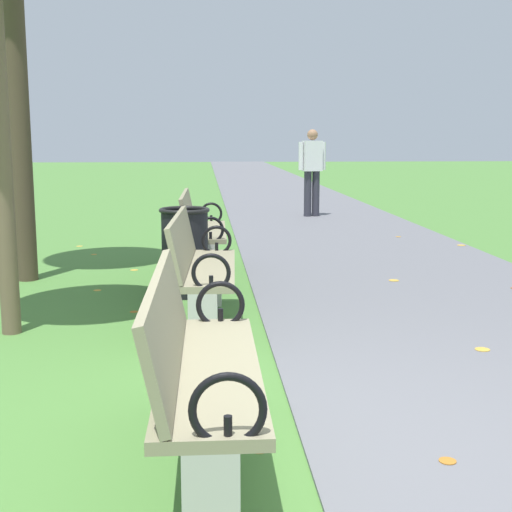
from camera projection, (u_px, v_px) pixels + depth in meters
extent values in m
plane|color=#4C7F38|center=(304.00, 453.00, 3.41)|extent=(80.00, 80.00, 0.00)
cube|color=slate|center=(272.00, 187.00, 21.22)|extent=(3.18, 44.00, 0.02)
cube|color=gray|center=(210.00, 370.00, 3.15)|extent=(0.45, 1.60, 0.05)
cube|color=gray|center=(166.00, 322.00, 3.10)|extent=(0.14, 1.60, 0.40)
cube|color=#B7B5AD|center=(211.00, 508.00, 2.46)|extent=(0.20, 0.12, 0.45)
cube|color=#B7B5AD|center=(210.00, 370.00, 3.92)|extent=(0.20, 0.12, 0.45)
torus|color=black|center=(228.00, 410.00, 2.39)|extent=(0.27, 0.03, 0.27)
cylinder|color=black|center=(228.00, 433.00, 2.40)|extent=(0.03, 0.03, 0.12)
torus|color=black|center=(220.00, 305.00, 3.88)|extent=(0.27, 0.03, 0.27)
cylinder|color=black|center=(221.00, 319.00, 3.90)|extent=(0.03, 0.03, 0.12)
cube|color=gray|center=(207.00, 269.00, 5.57)|extent=(0.51, 1.62, 0.05)
cube|color=gray|center=(182.00, 241.00, 5.53)|extent=(0.19, 1.60, 0.40)
cube|color=#B7B5AD|center=(203.00, 324.00, 4.88)|extent=(0.21, 0.13, 0.45)
cube|color=#B7B5AD|center=(210.00, 281.00, 6.34)|extent=(0.21, 0.13, 0.45)
torus|color=black|center=(211.00, 273.00, 4.80)|extent=(0.27, 0.04, 0.27)
cylinder|color=black|center=(211.00, 284.00, 4.82)|extent=(0.03, 0.03, 0.12)
torus|color=black|center=(217.00, 240.00, 6.30)|extent=(0.27, 0.04, 0.27)
cylinder|color=black|center=(217.00, 249.00, 6.31)|extent=(0.03, 0.03, 0.12)
cube|color=gray|center=(206.00, 231.00, 7.78)|extent=(0.47, 1.61, 0.05)
cube|color=gray|center=(188.00, 211.00, 7.73)|extent=(0.15, 1.60, 0.40)
cube|color=#B7B5AD|center=(205.00, 266.00, 7.09)|extent=(0.20, 0.12, 0.45)
cube|color=#B7B5AD|center=(207.00, 244.00, 8.55)|extent=(0.20, 0.12, 0.45)
torus|color=black|center=(211.00, 230.00, 7.01)|extent=(0.27, 0.03, 0.27)
cylinder|color=black|center=(211.00, 238.00, 7.03)|extent=(0.03, 0.03, 0.12)
torus|color=black|center=(211.00, 214.00, 8.51)|extent=(0.27, 0.03, 0.27)
cylinder|color=black|center=(211.00, 220.00, 8.52)|extent=(0.03, 0.03, 0.12)
cylinder|color=brown|center=(1.00, 149.00, 5.25)|extent=(0.15, 0.15, 2.83)
cylinder|color=#4C3D2D|center=(17.00, 79.00, 7.17)|extent=(0.21, 0.21, 4.17)
cylinder|color=#2D2D38|center=(308.00, 194.00, 13.29)|extent=(0.14, 0.14, 0.85)
cylinder|color=#2D2D38|center=(316.00, 194.00, 13.32)|extent=(0.14, 0.14, 0.85)
cube|color=white|center=(312.00, 156.00, 13.19)|extent=(0.37, 0.28, 0.56)
sphere|color=#9E7051|center=(313.00, 135.00, 13.12)|extent=(0.20, 0.20, 0.20)
cylinder|color=white|center=(301.00, 156.00, 13.13)|extent=(0.09, 0.09, 0.52)
cylinder|color=white|center=(323.00, 156.00, 13.24)|extent=(0.09, 0.09, 0.52)
cylinder|color=black|center=(185.00, 254.00, 6.73)|extent=(0.44, 0.44, 0.80)
torus|color=black|center=(184.00, 210.00, 6.66)|extent=(0.48, 0.48, 0.04)
cylinder|color=gold|center=(23.00, 276.00, 7.71)|extent=(0.14, 0.14, 0.00)
cylinder|color=#93511E|center=(197.00, 375.00, 4.50)|extent=(0.08, 0.08, 0.00)
cylinder|color=#AD6B23|center=(259.00, 450.00, 3.43)|extent=(0.11, 0.11, 0.00)
cylinder|color=#AD6B23|center=(448.00, 461.00, 3.27)|extent=(0.09, 0.09, 0.00)
cylinder|color=gold|center=(461.00, 245.00, 9.77)|extent=(0.15, 0.15, 0.00)
cylinder|color=gold|center=(80.00, 246.00, 9.83)|extent=(0.11, 0.11, 0.00)
cylinder|color=gold|center=(482.00, 349.00, 4.98)|extent=(0.15, 0.15, 0.00)
cylinder|color=gold|center=(134.00, 270.00, 8.07)|extent=(0.12, 0.12, 0.00)
cylinder|color=#93511E|center=(247.00, 368.00, 4.65)|extent=(0.12, 0.12, 0.00)
cylinder|color=#BC842D|center=(173.00, 283.00, 7.36)|extent=(0.11, 0.11, 0.00)
cylinder|color=#BC842D|center=(398.00, 237.00, 10.60)|extent=(0.09, 0.09, 0.00)
cylinder|color=#AD6B23|center=(134.00, 312.00, 6.14)|extent=(0.10, 0.10, 0.00)
cylinder|color=#BC842D|center=(94.00, 254.00, 9.14)|extent=(0.09, 0.09, 0.00)
cylinder|color=gold|center=(97.00, 290.00, 7.00)|extent=(0.11, 0.11, 0.00)
cylinder|color=gold|center=(394.00, 280.00, 7.38)|extent=(0.14, 0.14, 0.00)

